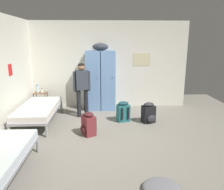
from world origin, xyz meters
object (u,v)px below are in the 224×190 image
(backpack_black, at_px, (149,113))
(clothes_pile_grey, at_px, (161,187))
(locker_bank, at_px, (101,79))
(shelf_unit, at_px, (41,99))
(bed_left_rear, at_px, (39,109))
(person_traveler, at_px, (82,85))
(backpack_maroon, at_px, (88,124))
(backpack_teal, at_px, (123,112))
(lotion_bottle, at_px, (42,91))
(water_bottle, at_px, (38,89))

(backpack_black, distance_m, clothes_pile_grey, 2.80)
(locker_bank, xyz_separation_m, shelf_unit, (-1.89, -0.04, -0.62))
(backpack_black, height_order, clothes_pile_grey, backpack_black)
(shelf_unit, distance_m, bed_left_rear, 1.18)
(shelf_unit, height_order, clothes_pile_grey, shelf_unit)
(locker_bank, distance_m, backpack_black, 1.94)
(person_traveler, distance_m, backpack_maroon, 1.49)
(backpack_black, xyz_separation_m, backpack_teal, (-0.67, 0.14, 0.00))
(backpack_teal, distance_m, clothes_pile_grey, 2.94)
(locker_bank, height_order, lotion_bottle, locker_bank)
(shelf_unit, distance_m, person_traveler, 1.63)
(bed_left_rear, bearing_deg, backpack_teal, 1.67)
(person_traveler, relative_size, lotion_bottle, 10.60)
(bed_left_rear, bearing_deg, clothes_pile_grey, -48.26)
(bed_left_rear, xyz_separation_m, lotion_bottle, (-0.18, 1.11, 0.25))
(lotion_bottle, xyz_separation_m, backpack_black, (3.10, -1.19, -0.37))
(person_traveler, relative_size, backpack_maroon, 2.80)
(backpack_black, xyz_separation_m, clothes_pile_grey, (-0.38, -2.77, -0.21))
(backpack_maroon, bearing_deg, shelf_unit, 129.22)
(locker_bank, bearing_deg, lotion_bottle, -177.55)
(water_bottle, distance_m, backpack_maroon, 2.65)
(bed_left_rear, height_order, lotion_bottle, lotion_bottle)
(bed_left_rear, relative_size, backpack_teal, 3.45)
(water_bottle, bearing_deg, shelf_unit, -14.04)
(locker_bank, xyz_separation_m, person_traveler, (-0.52, -0.70, -0.04))
(clothes_pile_grey, bearing_deg, backpack_maroon, 120.26)
(backpack_teal, bearing_deg, bed_left_rear, -178.33)
(backpack_maroon, xyz_separation_m, backpack_teal, (0.89, 0.89, 0.00))
(backpack_maroon, bearing_deg, lotion_bottle, 128.55)
(bed_left_rear, bearing_deg, person_traveler, 23.45)
(backpack_black, relative_size, backpack_teal, 1.00)
(backpack_maroon, xyz_separation_m, clothes_pile_grey, (1.18, -2.03, -0.21))
(locker_bank, relative_size, backpack_teal, 3.76)
(bed_left_rear, xyz_separation_m, backpack_teal, (2.25, 0.07, -0.12))
(shelf_unit, xyz_separation_m, water_bottle, (-0.08, 0.02, 0.33))
(person_traveler, height_order, backpack_maroon, person_traveler)
(lotion_bottle, relative_size, backpack_teal, 0.26)
(lotion_bottle, bearing_deg, bed_left_rear, -80.79)
(water_bottle, relative_size, lotion_bottle, 1.68)
(lotion_bottle, xyz_separation_m, clothes_pile_grey, (2.72, -3.96, -0.58))
(bed_left_rear, bearing_deg, lotion_bottle, 99.21)
(person_traveler, distance_m, lotion_bottle, 1.47)
(shelf_unit, height_order, bed_left_rear, shelf_unit)
(locker_bank, height_order, backpack_black, locker_bank)
(water_bottle, xyz_separation_m, lotion_bottle, (0.15, -0.06, -0.05))
(locker_bank, bearing_deg, bed_left_rear, -144.08)
(person_traveler, height_order, backpack_teal, person_traveler)
(bed_left_rear, height_order, clothes_pile_grey, bed_left_rear)
(locker_bank, bearing_deg, backpack_maroon, -97.91)
(shelf_unit, height_order, backpack_maroon, shelf_unit)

